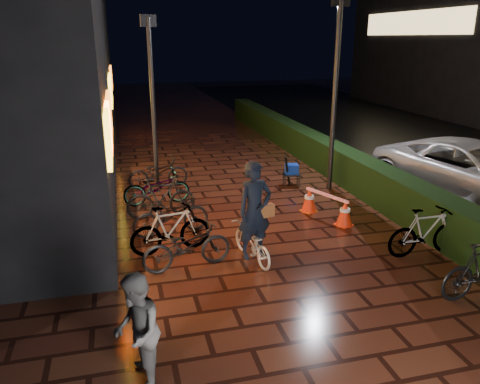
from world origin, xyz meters
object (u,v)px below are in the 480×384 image
object	(u,v)px
traffic_barrier	(326,206)
van	(473,170)
bystander_person	(137,332)
cyclist	(253,225)
cart_assembly	(291,170)

from	to	relation	value
traffic_barrier	van	bearing A→B (deg)	5.64
bystander_person	cyclist	xyz separation A→B (m)	(2.35, 2.96, -0.01)
bystander_person	traffic_barrier	xyz separation A→B (m)	(4.72, 4.75, -0.46)
bystander_person	cyclist	bearing A→B (deg)	144.81
traffic_barrier	bystander_person	bearing A→B (deg)	-134.79
bystander_person	traffic_barrier	distance (m)	6.71
traffic_barrier	cart_assembly	xyz separation A→B (m)	(0.06, 2.61, 0.19)
cart_assembly	cyclist	bearing A→B (deg)	-118.84
van	cart_assembly	bearing A→B (deg)	137.34
cyclist	traffic_barrier	xyz separation A→B (m)	(2.37, 1.80, -0.45)
bystander_person	traffic_barrier	world-z (taller)	bystander_person
cart_assembly	van	bearing A→B (deg)	-25.95
van	traffic_barrier	distance (m)	4.56
bystander_person	cyclist	distance (m)	3.78
cyclist	cart_assembly	distance (m)	5.04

